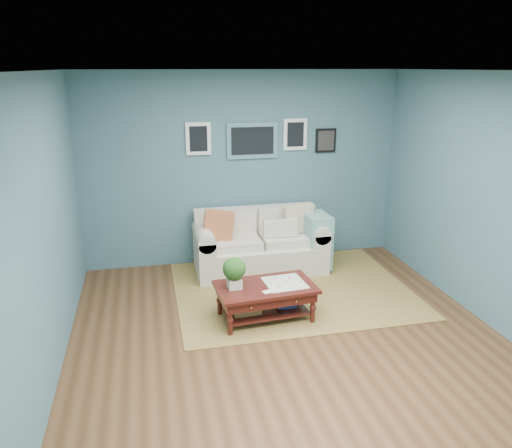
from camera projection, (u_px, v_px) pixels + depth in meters
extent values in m
plane|color=brown|center=(291.00, 345.00, 5.13)|extent=(5.00, 5.00, 0.00)
plane|color=white|center=(298.00, 71.00, 4.32)|extent=(5.00, 5.00, 0.00)
cube|color=#457278|center=(243.00, 169.00, 7.05)|extent=(4.50, 0.02, 2.70)
cube|color=#457278|center=(444.00, 368.00, 2.40)|extent=(4.50, 0.02, 2.70)
cube|color=#457278|center=(42.00, 236.00, 4.26)|extent=(0.02, 5.00, 2.70)
cube|color=#457278|center=(501.00, 206.00, 5.19)|extent=(0.02, 5.00, 2.70)
cube|color=slate|center=(252.00, 141.00, 6.93)|extent=(0.72, 0.03, 0.50)
cube|color=black|center=(253.00, 141.00, 6.92)|extent=(0.60, 0.01, 0.38)
cube|color=white|center=(198.00, 139.00, 6.76)|extent=(0.34, 0.03, 0.44)
cube|color=white|center=(295.00, 134.00, 7.04)|extent=(0.34, 0.03, 0.44)
cube|color=black|center=(326.00, 140.00, 7.17)|extent=(0.30, 0.03, 0.34)
cube|color=brown|center=(292.00, 289.00, 6.40)|extent=(2.94, 2.35, 0.01)
cube|color=beige|center=(260.00, 257.00, 6.95)|extent=(1.32, 0.82, 0.39)
cube|color=beige|center=(255.00, 222.00, 7.12)|extent=(1.73, 0.21, 0.45)
cube|color=beige|center=(204.00, 255.00, 6.76)|extent=(0.22, 0.82, 0.58)
cube|color=beige|center=(313.00, 247.00, 7.08)|extent=(0.22, 0.82, 0.58)
cylinder|color=beige|center=(204.00, 235.00, 6.67)|extent=(0.24, 0.82, 0.24)
cylinder|color=beige|center=(314.00, 227.00, 6.99)|extent=(0.24, 0.82, 0.24)
cube|color=beige|center=(235.00, 243.00, 6.75)|extent=(0.67, 0.52, 0.12)
cube|color=beige|center=(286.00, 239.00, 6.89)|extent=(0.67, 0.52, 0.12)
cube|color=beige|center=(232.00, 221.00, 6.92)|extent=(0.67, 0.11, 0.34)
cube|color=beige|center=(281.00, 218.00, 7.07)|extent=(0.67, 0.11, 0.34)
cube|color=#DD472C|center=(218.00, 225.00, 6.63)|extent=(0.45, 0.16, 0.44)
cube|color=beige|center=(299.00, 219.00, 6.93)|extent=(0.44, 0.17, 0.43)
cube|color=beige|center=(280.00, 228.00, 6.78)|extent=(0.47, 0.11, 0.22)
cube|color=#72A9A7|center=(316.00, 240.00, 6.94)|extent=(0.32, 0.51, 0.75)
cube|color=#36110D|center=(266.00, 287.00, 5.55)|extent=(1.14, 0.72, 0.04)
cube|color=#36110D|center=(265.00, 293.00, 5.57)|extent=(1.06, 0.64, 0.11)
cube|color=#36110D|center=(265.00, 310.00, 5.64)|extent=(0.96, 0.54, 0.02)
sphere|color=gold|center=(251.00, 308.00, 5.23)|extent=(0.03, 0.03, 0.03)
sphere|color=gold|center=(296.00, 301.00, 5.37)|extent=(0.03, 0.03, 0.03)
cylinder|color=#36110D|center=(230.00, 320.00, 5.26)|extent=(0.05, 0.05, 0.37)
cylinder|color=#36110D|center=(313.00, 308.00, 5.52)|extent=(0.05, 0.05, 0.37)
cylinder|color=#36110D|center=(220.00, 300.00, 5.70)|extent=(0.05, 0.05, 0.37)
cylinder|color=#36110D|center=(297.00, 290.00, 5.97)|extent=(0.05, 0.05, 0.37)
cube|color=white|center=(234.00, 283.00, 5.47)|extent=(0.16, 0.16, 0.11)
sphere|color=#1A5116|center=(234.00, 269.00, 5.42)|extent=(0.25, 0.25, 0.25)
cube|color=white|center=(285.00, 283.00, 5.61)|extent=(0.47, 0.47, 0.01)
cube|color=#A47441|center=(246.00, 305.00, 5.54)|extent=(0.33, 0.24, 0.18)
cube|color=navy|center=(286.00, 302.00, 5.70)|extent=(0.23, 0.18, 0.10)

